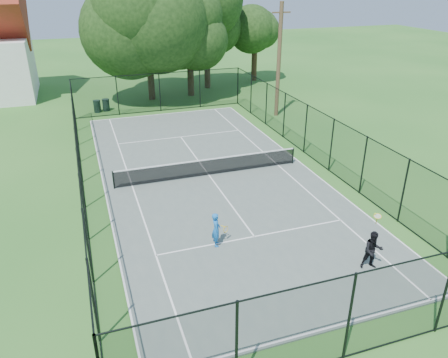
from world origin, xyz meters
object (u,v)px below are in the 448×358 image
object	(u,v)px
trash_bin_right	(106,105)
player_blue	(216,229)
trash_bin_left	(97,106)
tennis_net	(209,166)
utility_pole	(279,60)
player_black	(373,250)

from	to	relation	value
trash_bin_right	player_blue	bearing A→B (deg)	-83.40
trash_bin_left	tennis_net	bearing A→B (deg)	-71.44
tennis_net	utility_pole	distance (m)	12.67
trash_bin_right	player_black	xyz separation A→B (m)	(7.35, -24.14, 0.34)
player_blue	utility_pole	bearing A→B (deg)	57.53
utility_pole	player_black	distance (m)	19.63
tennis_net	utility_pole	size ratio (longest dim) A/B	1.23
tennis_net	player_blue	world-z (taller)	player_blue
trash_bin_right	player_blue	distance (m)	21.03
trash_bin_left	trash_bin_right	size ratio (longest dim) A/B	1.01
player_black	trash_bin_right	bearing A→B (deg)	106.94
tennis_net	trash_bin_right	distance (m)	15.00
player_black	player_blue	bearing A→B (deg)	146.62
tennis_net	utility_pole	xyz separation A→B (m)	(8.17, 9.00, 3.57)
utility_pole	player_black	bearing A→B (deg)	-104.69
trash_bin_left	trash_bin_right	xyz separation A→B (m)	(0.70, 0.19, -0.00)
trash_bin_left	player_black	bearing A→B (deg)	-71.43
tennis_net	trash_bin_left	distance (m)	15.02
tennis_net	player_black	size ratio (longest dim) A/B	4.93
trash_bin_right	player_blue	size ratio (longest dim) A/B	0.65
trash_bin_right	tennis_net	bearing A→B (deg)	-74.19
tennis_net	player_black	xyz separation A→B (m)	(3.27, -9.71, 0.24)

